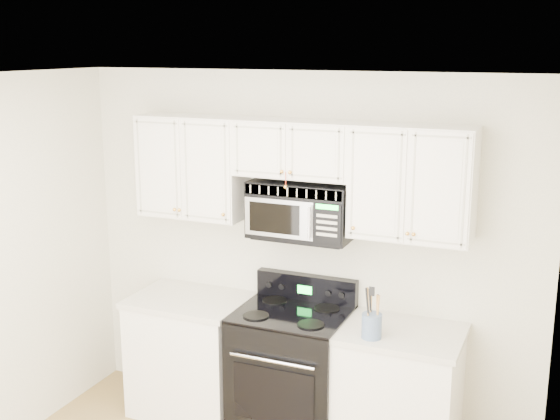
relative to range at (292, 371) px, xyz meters
The scene contains 9 objects.
room 1.64m from the range, 91.65° to the right, with size 3.51×3.51×2.61m.
base_cabinet_left 0.84m from the range, behind, with size 0.86×0.65×0.92m.
base_cabinet_right 0.76m from the range, ahead, with size 0.86×0.65×0.92m.
range is the anchor object (origin of this frame).
upper_cabinets 1.46m from the range, 104.40° to the left, with size 2.44×0.37×0.75m.
microwave 1.17m from the range, 86.06° to the left, with size 0.72×0.41×0.40m.
utensil_crock 0.84m from the range, 16.00° to the right, with size 0.13×0.13×0.35m.
shaker_salt 0.73m from the range, ahead, with size 0.04×0.04×0.09m.
shaker_pepper 0.76m from the range, ahead, with size 0.05×0.05×0.11m.
Camera 1 is at (1.78, -2.89, 2.77)m, focal length 45.00 mm.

